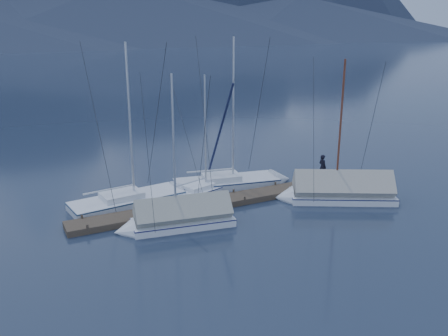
{
  "coord_description": "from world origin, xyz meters",
  "views": [
    {
      "loc": [
        -11.67,
        -21.23,
        10.1
      ],
      "look_at": [
        0.0,
        2.0,
        2.2
      ],
      "focal_mm": 38.0,
      "sensor_mm": 36.0,
      "label": 1
    }
  ],
  "objects_px": {
    "sailboat_covered_far": "(174,220)",
    "person": "(322,167)",
    "sailboat_open_left": "(143,198)",
    "sailboat_covered_near": "(333,193)",
    "sailboat_open_right": "(241,182)",
    "sailboat_open_mid": "(211,188)"
  },
  "relations": [
    {
      "from": "sailboat_open_mid",
      "to": "person",
      "type": "distance_m",
      "value": 7.41
    },
    {
      "from": "sailboat_open_left",
      "to": "sailboat_covered_far",
      "type": "xyz_separation_m",
      "value": [
        0.3,
        -4.37,
        0.25
      ]
    },
    {
      "from": "sailboat_covered_near",
      "to": "person",
      "type": "distance_m",
      "value": 2.97
    },
    {
      "from": "sailboat_open_right",
      "to": "sailboat_open_mid",
      "type": "bearing_deg",
      "value": -178.84
    },
    {
      "from": "sailboat_open_left",
      "to": "sailboat_open_mid",
      "type": "bearing_deg",
      "value": -0.12
    },
    {
      "from": "sailboat_open_left",
      "to": "person",
      "type": "height_order",
      "value": "sailboat_open_left"
    },
    {
      "from": "sailboat_covered_near",
      "to": "sailboat_covered_far",
      "type": "relative_size",
      "value": 1.06
    },
    {
      "from": "sailboat_open_left",
      "to": "sailboat_covered_near",
      "type": "height_order",
      "value": "sailboat_open_left"
    },
    {
      "from": "sailboat_covered_far",
      "to": "person",
      "type": "distance_m",
      "value": 11.36
    },
    {
      "from": "sailboat_open_mid",
      "to": "sailboat_open_right",
      "type": "xyz_separation_m",
      "value": [
        2.19,
        0.04,
        0.04
      ]
    },
    {
      "from": "sailboat_open_mid",
      "to": "person",
      "type": "xyz_separation_m",
      "value": [
        6.97,
        -2.27,
        1.04
      ]
    },
    {
      "from": "sailboat_covered_far",
      "to": "sailboat_open_right",
      "type": "bearing_deg",
      "value": 34.68
    },
    {
      "from": "person",
      "to": "sailboat_covered_near",
      "type": "bearing_deg",
      "value": 151.08
    },
    {
      "from": "sailboat_open_left",
      "to": "sailboat_open_right",
      "type": "xyz_separation_m",
      "value": [
        6.66,
        0.04,
        0.0
      ]
    },
    {
      "from": "sailboat_open_left",
      "to": "sailboat_covered_near",
      "type": "xyz_separation_m",
      "value": [
        10.24,
        -4.9,
        0.28
      ]
    },
    {
      "from": "sailboat_open_left",
      "to": "sailboat_open_right",
      "type": "distance_m",
      "value": 6.66
    },
    {
      "from": "sailboat_covered_near",
      "to": "person",
      "type": "relative_size",
      "value": 5.45
    },
    {
      "from": "sailboat_open_left",
      "to": "person",
      "type": "xyz_separation_m",
      "value": [
        11.44,
        -2.28,
        1.01
      ]
    },
    {
      "from": "sailboat_open_left",
      "to": "person",
      "type": "distance_m",
      "value": 11.71
    },
    {
      "from": "sailboat_open_left",
      "to": "sailboat_open_mid",
      "type": "xyz_separation_m",
      "value": [
        4.46,
        -0.01,
        -0.04
      ]
    },
    {
      "from": "sailboat_open_right",
      "to": "sailboat_covered_far",
      "type": "xyz_separation_m",
      "value": [
        -6.36,
        -4.4,
        0.24
      ]
    },
    {
      "from": "sailboat_covered_far",
      "to": "sailboat_open_left",
      "type": "bearing_deg",
      "value": 93.89
    }
  ]
}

